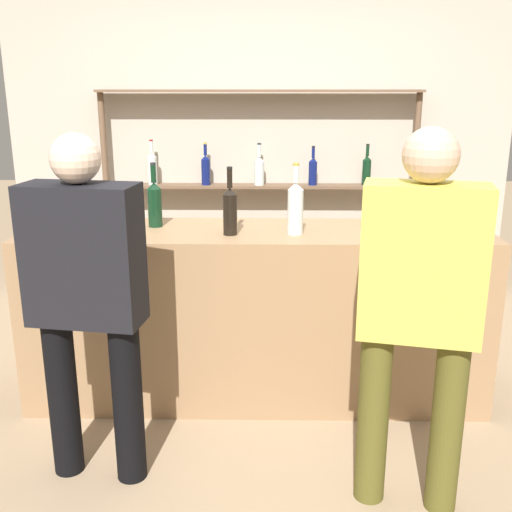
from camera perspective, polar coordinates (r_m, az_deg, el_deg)
ground_plane at (r=3.60m, az=0.00°, el=-12.83°), size 16.00×16.00×0.00m
bar_counter at (r=3.39m, az=0.00°, el=-5.57°), size 2.52×0.61×0.98m
back_wall at (r=5.07m, az=0.33°, el=12.22°), size 4.12×0.12×2.80m
back_shelf at (r=4.91m, az=0.16°, el=9.13°), size 2.57×0.18×1.70m
counter_bottle_0 at (r=3.35m, az=-9.63°, el=5.02°), size 0.08×0.08×0.35m
counter_bottle_1 at (r=3.37m, az=-15.53°, el=4.87°), size 0.08×0.08×0.37m
counter_bottle_2 at (r=3.14m, az=3.77°, el=4.71°), size 0.08×0.08×0.37m
counter_bottle_3 at (r=3.12m, az=-2.49°, el=4.45°), size 0.07×0.07×0.36m
counter_bottle_4 at (r=3.18m, az=-16.39°, el=4.24°), size 0.09×0.09×0.36m
wine_glass at (r=3.28m, az=-19.19°, el=3.62°), size 0.09×0.09×0.14m
ice_bucket at (r=3.29m, az=12.97°, el=4.34°), size 0.23×0.23×0.23m
cork_jar at (r=3.33m, az=-13.14°, el=3.67°), size 0.11×0.11×0.14m
customer_left at (r=2.64m, az=-15.88°, el=-3.16°), size 0.51×0.28×1.56m
customer_right at (r=2.43m, az=15.28°, el=-4.10°), size 0.50×0.30×1.59m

